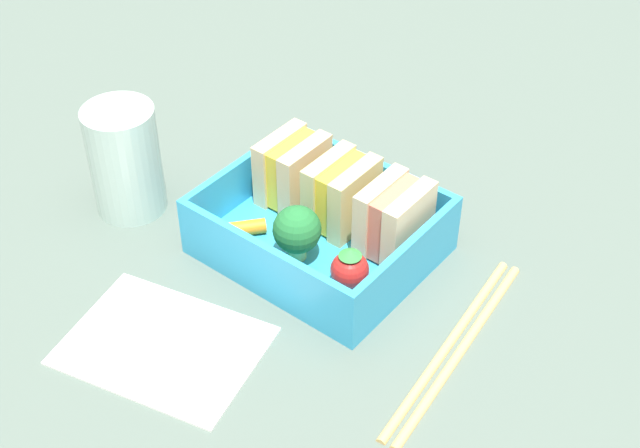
# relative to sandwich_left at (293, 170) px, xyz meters

# --- Properties ---
(ground_plane) EXTENTS (1.20, 1.20, 0.02)m
(ground_plane) POSITION_rel_sandwich_left_xyz_m (0.05, -0.03, -0.05)
(ground_plane) COLOR #506057
(bento_tray) EXTENTS (0.17, 0.14, 0.01)m
(bento_tray) POSITION_rel_sandwich_left_xyz_m (0.05, -0.03, -0.03)
(bento_tray) COLOR #2D9BCF
(bento_tray) RESTS_ON ground_plane
(bento_rim) EXTENTS (0.17, 0.14, 0.04)m
(bento_rim) POSITION_rel_sandwich_left_xyz_m (0.05, -0.03, -0.01)
(bento_rim) COLOR #2D9BCF
(bento_rim) RESTS_ON bento_tray
(sandwich_left) EXTENTS (0.04, 0.05, 0.06)m
(sandwich_left) POSITION_rel_sandwich_left_xyz_m (0.00, 0.00, 0.00)
(sandwich_left) COLOR beige
(sandwich_left) RESTS_ON bento_tray
(sandwich_center_left) EXTENTS (0.04, 0.05, 0.06)m
(sandwich_center_left) POSITION_rel_sandwich_left_xyz_m (0.05, 0.00, 0.00)
(sandwich_center_left) COLOR #D3C280
(sandwich_center_left) RESTS_ON bento_tray
(sandwich_center) EXTENTS (0.04, 0.05, 0.06)m
(sandwich_center) POSITION_rel_sandwich_left_xyz_m (0.10, 0.00, 0.00)
(sandwich_center) COLOR beige
(sandwich_center) RESTS_ON bento_tray
(carrot_stick_far_left) EXTENTS (0.04, 0.04, 0.01)m
(carrot_stick_far_left) POSITION_rel_sandwich_left_xyz_m (-0.00, -0.06, -0.02)
(carrot_stick_far_left) COLOR orange
(carrot_stick_far_left) RESTS_ON bento_tray
(broccoli_floret) EXTENTS (0.04, 0.04, 0.05)m
(broccoli_floret) POSITION_rel_sandwich_left_xyz_m (0.05, -0.06, -0.00)
(broccoli_floret) COLOR #97C972
(broccoli_floret) RESTS_ON bento_tray
(strawberry_far_left) EXTENTS (0.03, 0.03, 0.04)m
(strawberry_far_left) POSITION_rel_sandwich_left_xyz_m (0.10, -0.05, -0.01)
(strawberry_far_left) COLOR red
(strawberry_far_left) RESTS_ON bento_tray
(chopstick_pair) EXTENTS (0.04, 0.20, 0.01)m
(chopstick_pair) POSITION_rel_sandwich_left_xyz_m (0.19, -0.05, -0.04)
(chopstick_pair) COLOR tan
(chopstick_pair) RESTS_ON ground_plane
(drinking_glass) EXTENTS (0.06, 0.06, 0.10)m
(drinking_glass) POSITION_rel_sandwich_left_xyz_m (-0.11, -0.08, 0.01)
(drinking_glass) COLOR silver
(drinking_glass) RESTS_ON ground_plane
(folded_napkin) EXTENTS (0.16, 0.13, 0.00)m
(folded_napkin) POSITION_rel_sandwich_left_xyz_m (0.03, -0.18, -0.04)
(folded_napkin) COLOR white
(folded_napkin) RESTS_ON ground_plane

